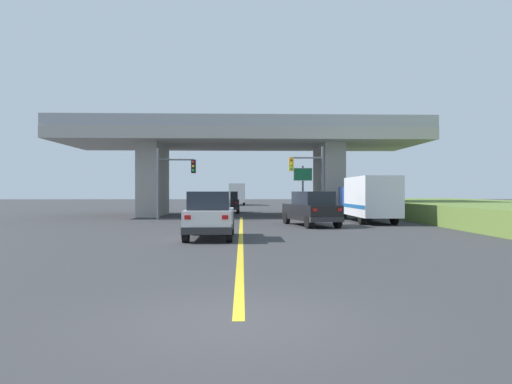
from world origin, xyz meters
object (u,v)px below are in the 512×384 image
suv_lead (210,215)px  traffic_signal_nearside (311,174)px  sedan_oncoming (229,202)px  semi_truck_distant (237,194)px  suv_crossing (311,209)px  highway_sign (303,180)px  box_truck (368,198)px  traffic_signal_farside (171,175)px

suv_lead → traffic_signal_nearside: 14.79m
sedan_oncoming → semi_truck_distant: 23.93m
suv_crossing → highway_sign: size_ratio=1.27×
box_truck → highway_sign: 7.37m
suv_crossing → sedan_oncoming: same height
sedan_oncoming → traffic_signal_farside: size_ratio=0.92×
traffic_signal_farside → highway_sign: 10.49m
traffic_signal_farside → highway_sign: traffic_signal_farside is taller
highway_sign → semi_truck_distant: bearing=100.2°
suv_lead → box_truck: (9.66, 9.98, 0.57)m
sedan_oncoming → semi_truck_distant: (0.52, 23.92, 0.64)m
highway_sign → semi_truck_distant: 31.54m
traffic_signal_nearside → box_truck: bearing=-44.0°
traffic_signal_nearside → traffic_signal_farside: (-10.00, -0.46, -0.11)m
suv_lead → suv_crossing: same height
suv_crossing → traffic_signal_farside: traffic_signal_farside is taller
box_truck → sedan_oncoming: bearing=125.3°
suv_crossing → box_truck: 5.23m
traffic_signal_nearside → semi_truck_distant: bearing=99.5°
suv_lead → traffic_signal_farside: size_ratio=0.84×
suv_lead → suv_crossing: (5.43, 6.95, 0.00)m
sedan_oncoming → suv_lead: bearing=-90.3°
suv_crossing → traffic_signal_nearside: (0.94, 6.21, 2.25)m
suv_lead → traffic_signal_farside: (-3.63, 12.71, 2.14)m
box_truck → traffic_signal_nearside: size_ratio=1.41×
box_truck → suv_crossing: bearing=-144.4°
sedan_oncoming → traffic_signal_farside: bearing=-109.3°
box_truck → highway_sign: bearing=118.5°
suv_lead → sedan_oncoming: 23.44m
box_truck → traffic_signal_nearside: (-3.30, 3.18, 1.69)m
suv_lead → semi_truck_distant: bearing=89.2°
suv_lead → box_truck: size_ratio=0.57×
suv_lead → sedan_oncoming: same height
sedan_oncoming → traffic_signal_nearside: traffic_signal_nearside is taller
suv_lead → traffic_signal_nearside: (6.37, 13.16, 2.25)m
box_truck → traffic_signal_nearside: traffic_signal_nearside is taller
suv_lead → box_truck: 13.90m
traffic_signal_farside → traffic_signal_nearside: bearing=2.6°
suv_crossing → highway_sign: (0.78, 9.39, 1.93)m
semi_truck_distant → traffic_signal_farside: bearing=-97.0°
suv_crossing → traffic_signal_farside: size_ratio=1.01×
traffic_signal_nearside → traffic_signal_farside: size_ratio=1.04×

